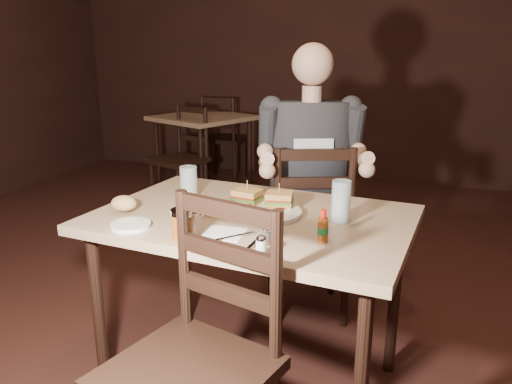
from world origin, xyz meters
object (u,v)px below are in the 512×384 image
(chair_near, at_px, (187,373))
(bg_chair_near, at_px, (178,160))
(chair_far, at_px, (307,229))
(diner, at_px, (312,141))
(main_table, at_px, (252,233))
(bg_chair_far, at_px, (224,138))
(syrup_dispenser, at_px, (183,224))
(hot_sauce, at_px, (323,226))
(dinner_plate, at_px, (267,214))
(side_plate, at_px, (131,226))
(bg_table, at_px, (203,125))
(glass_left, at_px, (189,182))
(glass_right, at_px, (341,202))

(chair_near, height_order, bg_chair_near, chair_near)
(chair_far, xyz_separation_m, diner, (0.02, -0.05, 0.48))
(main_table, height_order, bg_chair_far, bg_chair_far)
(chair_far, relative_size, syrup_dispenser, 8.90)
(chair_far, height_order, hot_sauce, chair_far)
(dinner_plate, bearing_deg, bg_chair_far, 114.53)
(side_plate, bearing_deg, diner, 62.59)
(side_plate, bearing_deg, chair_near, -42.73)
(bg_chair_far, xyz_separation_m, side_plate, (1.03, -3.49, 0.32))
(main_table, height_order, chair_far, chair_far)
(chair_far, distance_m, syrup_dispenser, 1.08)
(bg_table, height_order, bg_chair_far, bg_chair_far)
(chair_far, height_order, dinner_plate, chair_far)
(syrup_dispenser, bearing_deg, glass_left, 119.29)
(bg_chair_near, distance_m, glass_right, 2.75)
(chair_near, relative_size, diner, 1.03)
(chair_near, xyz_separation_m, hot_sauce, (0.31, 0.44, 0.34))
(main_table, relative_size, chair_far, 1.37)
(diner, bearing_deg, bg_table, 106.33)
(glass_left, relative_size, side_plate, 0.97)
(chair_far, height_order, glass_left, chair_far)
(main_table, xyz_separation_m, side_plate, (-0.38, -0.28, 0.08))
(chair_near, distance_m, dinner_plate, 0.71)
(glass_left, distance_m, hot_sauce, 0.74)
(chair_near, relative_size, dinner_plate, 3.60)
(chair_far, distance_m, glass_right, 0.81)
(chair_far, relative_size, diner, 1.02)
(bg_chair_near, xyz_separation_m, side_plate, (1.03, -2.39, 0.32))
(dinner_plate, bearing_deg, glass_right, 2.42)
(glass_left, bearing_deg, glass_right, -9.82)
(bg_chair_far, height_order, dinner_plate, bg_chair_far)
(dinner_plate, bearing_deg, diner, 86.42)
(glass_left, xyz_separation_m, glass_right, (0.69, -0.12, 0.01))
(bg_chair_far, distance_m, diner, 3.02)
(glass_left, bearing_deg, hot_sauce, -27.18)
(chair_far, bearing_deg, dinner_plate, 67.82)
(bg_table, bearing_deg, main_table, -62.19)
(chair_near, height_order, glass_left, chair_near)
(dinner_plate, relative_size, hot_sauce, 2.30)
(hot_sauce, height_order, syrup_dispenser, hot_sauce)
(glass_left, relative_size, glass_right, 0.86)
(bg_chair_near, height_order, dinner_plate, bg_chair_near)
(chair_far, bearing_deg, hot_sauce, 84.92)
(hot_sauce, distance_m, syrup_dispenser, 0.48)
(bg_chair_far, distance_m, bg_chair_near, 1.10)
(chair_far, relative_size, glass_left, 6.87)
(chair_near, distance_m, hot_sauce, 0.64)
(bg_table, distance_m, dinner_plate, 3.03)
(bg_table, xyz_separation_m, bg_chair_far, (0.00, 0.55, -0.22))
(chair_near, bearing_deg, diner, 102.05)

